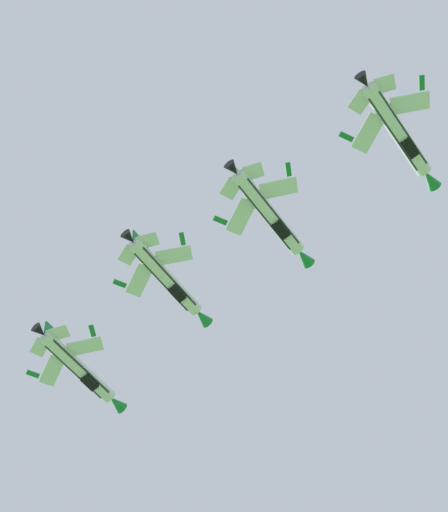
{
  "coord_description": "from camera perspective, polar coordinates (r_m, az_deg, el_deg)",
  "views": [
    {
      "loc": [
        4.37,
        -2.73,
        1.68
      ],
      "look_at": [
        16.15,
        44.45,
        80.69
      ],
      "focal_mm": 57.14,
      "sensor_mm": 36.0,
      "label": 1
    }
  ],
  "objects": [
    {
      "name": "fighter_jet_right_wing",
      "position": [
        91.65,
        3.23,
        2.9
      ],
      "size": [
        13.18,
        12.17,
        4.38
      ],
      "rotation": [
        0.0,
        -0.17,
        5.4
      ],
      "color": "silver"
    },
    {
      "name": "fighter_jet_lead",
      "position": [
        101.7,
        -10.07,
        -7.76
      ],
      "size": [
        13.18,
        12.19,
        4.39
      ],
      "rotation": [
        0.0,
        -0.14,
        5.4
      ],
      "color": "silver"
    },
    {
      "name": "fighter_jet_left_outer",
      "position": [
        89.6,
        12.1,
        8.48
      ],
      "size": [
        13.18,
        12.19,
        4.38
      ],
      "rotation": [
        0.0,
        -0.12,
        5.4
      ],
      "color": "silver"
    },
    {
      "name": "fighter_jet_left_wing",
      "position": [
        97.22,
        -4.0,
        -1.61
      ],
      "size": [
        13.18,
        12.2,
        4.38
      ],
      "rotation": [
        0.0,
        -0.11,
        5.4
      ],
      "color": "silver"
    }
  ]
}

